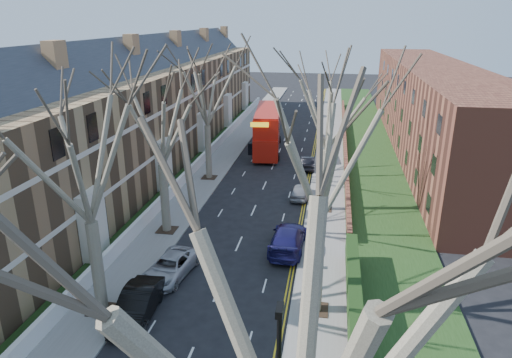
% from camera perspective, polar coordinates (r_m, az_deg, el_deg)
% --- Properties ---
extents(pavement_left, '(3.00, 102.00, 0.12)m').
position_cam_1_polar(pavement_left, '(55.73, -3.18, 3.86)').
color(pavement_left, slate).
rests_on(pavement_left, ground).
extents(pavement_right, '(3.00, 102.00, 0.12)m').
position_cam_1_polar(pavement_right, '(54.41, 9.26, 3.24)').
color(pavement_right, slate).
rests_on(pavement_right, ground).
extents(terrace_left, '(9.70, 78.00, 13.60)m').
position_cam_1_polar(terrace_left, '(49.41, -14.15, 7.78)').
color(terrace_left, brown).
rests_on(terrace_left, ground).
extents(flats_right, '(13.97, 54.00, 10.00)m').
position_cam_1_polar(flats_right, '(58.31, 21.03, 8.27)').
color(flats_right, brown).
rests_on(flats_right, ground).
extents(front_wall_left, '(0.30, 78.00, 1.00)m').
position_cam_1_polar(front_wall_left, '(48.58, -7.17, 2.04)').
color(front_wall_left, white).
rests_on(front_wall_left, ground).
extents(grass_verge_right, '(6.00, 102.00, 0.06)m').
position_cam_1_polar(grass_verge_right, '(54.57, 13.99, 3.05)').
color(grass_verge_right, '#1C3613').
rests_on(grass_verge_right, ground).
extents(tree_left_mid, '(10.50, 10.50, 14.71)m').
position_cam_1_polar(tree_left_mid, '(23.26, -21.08, 4.32)').
color(tree_left_mid, brown).
rests_on(tree_left_mid, ground).
extents(tree_left_far, '(10.15, 10.15, 14.22)m').
position_cam_1_polar(tree_left_far, '(32.10, -12.12, 8.54)').
color(tree_left_far, brown).
rests_on(tree_left_far, ground).
extents(tree_left_dist, '(10.50, 10.50, 14.71)m').
position_cam_1_polar(tree_left_dist, '(43.28, -6.30, 12.06)').
color(tree_left_dist, brown).
rests_on(tree_left_dist, ground).
extents(tree_right_near, '(10.85, 10.85, 15.20)m').
position_cam_1_polar(tree_right_near, '(9.02, 5.81, -16.65)').
color(tree_right_near, brown).
rests_on(tree_right_near, ground).
extents(tree_right_mid, '(10.50, 10.50, 14.71)m').
position_cam_1_polar(tree_right_mid, '(22.00, 8.47, 4.62)').
color(tree_right_mid, brown).
rests_on(tree_right_mid, ground).
extents(tree_right_far, '(10.15, 10.15, 14.22)m').
position_cam_1_polar(tree_right_far, '(35.77, 9.12, 9.84)').
color(tree_right_far, brown).
rests_on(tree_right_far, ground).
extents(double_decker_bus, '(3.93, 12.22, 4.98)m').
position_cam_1_polar(double_decker_bus, '(54.08, 1.47, 6.03)').
color(double_decker_bus, '#AE170C').
rests_on(double_decker_bus, ground).
extents(car_left_mid, '(1.98, 4.87, 1.57)m').
position_cam_1_polar(car_left_mid, '(25.85, -14.60, -14.93)').
color(car_left_mid, black).
rests_on(car_left_mid, ground).
extents(car_left_far, '(2.80, 5.00, 1.32)m').
position_cam_1_polar(car_left_far, '(29.04, -10.67, -10.74)').
color(car_left_far, '#AEADB2').
rests_on(car_left_far, ground).
extents(car_right_near, '(2.44, 5.61, 1.61)m').
position_cam_1_polar(car_right_near, '(31.63, 4.01, -7.45)').
color(car_right_near, '#19164E').
rests_on(car_right_near, ground).
extents(car_right_mid, '(1.74, 3.84, 1.28)m').
position_cam_1_polar(car_right_mid, '(40.51, 5.58, -1.49)').
color(car_right_mid, gray).
rests_on(car_right_mid, ground).
extents(car_right_far, '(1.66, 4.04, 1.30)m').
position_cam_1_polar(car_right_far, '(48.44, 6.46, 2.05)').
color(car_right_far, black).
rests_on(car_right_far, ground).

